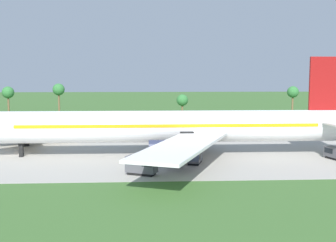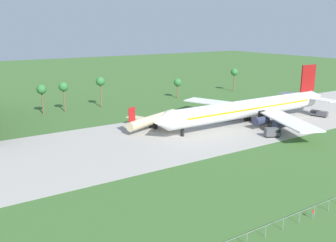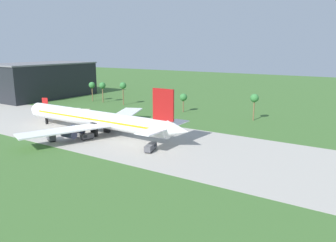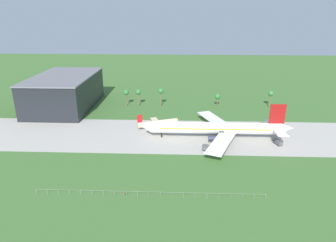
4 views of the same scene
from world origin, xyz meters
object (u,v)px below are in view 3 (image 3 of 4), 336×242
at_px(baggage_tug, 51,136).
at_px(terminal_building, 41,80).
at_px(jet_airliner, 97,119).
at_px(fuel_truck, 87,136).
at_px(catering_van, 151,147).
at_px(regional_aircraft, 66,112).

xyz_separation_m(baggage_tug, terminal_building, (-88.89, 63.20, 9.13)).
bearing_deg(terminal_building, baggage_tug, -35.41).
relative_size(jet_airliner, baggage_tug, 15.12).
bearing_deg(fuel_truck, baggage_tug, -139.30).
bearing_deg(fuel_truck, terminal_building, 150.30).
bearing_deg(fuel_truck, catering_van, 3.61).
distance_m(regional_aircraft, baggage_tug, 37.37).
relative_size(jet_airliner, catering_van, 11.97).
distance_m(baggage_tug, terminal_building, 109.45).
distance_m(jet_airliner, regional_aircraft, 33.84).
height_order(catering_van, terminal_building, terminal_building).
bearing_deg(fuel_truck, regional_aircraft, 149.10).
xyz_separation_m(baggage_tug, catering_van, (34.31, 9.13, -0.35)).
bearing_deg(jet_airliner, fuel_truck, -72.67).
xyz_separation_m(regional_aircraft, terminal_building, (-63.87, 35.48, 7.77)).
bearing_deg(terminal_building, catering_van, -23.70).
xyz_separation_m(regional_aircraft, fuel_truck, (33.75, -20.21, -1.78)).
xyz_separation_m(jet_airliner, regional_aircraft, (-31.35, 12.50, -2.52)).
height_order(regional_aircraft, baggage_tug, regional_aircraft).
bearing_deg(catering_van, terminal_building, 156.30).
xyz_separation_m(jet_airliner, baggage_tug, (-6.33, -15.23, -3.88)).
distance_m(fuel_truck, terminal_building, 112.79).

